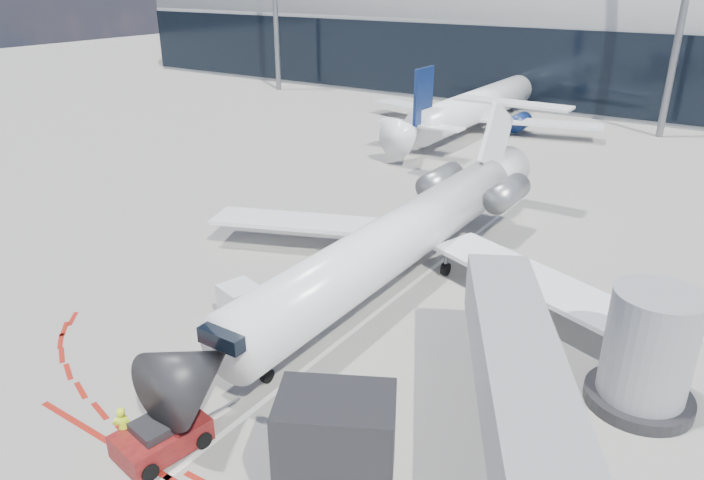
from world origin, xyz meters
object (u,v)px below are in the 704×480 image
Objects in this scene: ramp_worker at (123,429)px; uld_container at (240,305)px; regional_jet at (407,233)px; pushback_tug at (161,437)px.

ramp_worker is 0.72× the size of uld_container.
regional_jet reaches higher than uld_container.
regional_jet reaches higher than pushback_tug.
regional_jet is at bearing 97.74° from pushback_tug.
uld_container is (-2.61, 8.59, 0.07)m from ramp_worker.
uld_container reaches higher than pushback_tug.
regional_jet is 17.46× the size of ramp_worker.
pushback_tug is at bearing 171.07° from ramp_worker.
regional_jet is 16.63m from pushback_tug.
uld_container is (-4.08, -8.60, -1.66)m from regional_jet.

